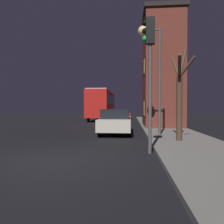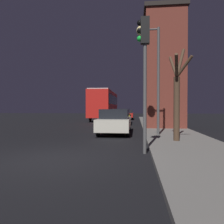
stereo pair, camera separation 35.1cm
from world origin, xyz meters
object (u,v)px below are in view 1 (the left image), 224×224
object	(u,v)px
traffic_light	(149,57)
bus	(102,103)
bare_tree	(180,95)
car_mid_lane	(120,116)
streetlamp	(150,50)
car_near_lane	(116,121)
car_far_lane	(124,114)

from	to	relation	value
traffic_light	bus	xyz separation A→B (m)	(-4.51, 21.43, -1.07)
traffic_light	bare_tree	size ratio (longest dim) A/B	1.11
traffic_light	bus	world-z (taller)	traffic_light
bus	car_mid_lane	distance (m)	7.95
streetlamp	traffic_light	bearing A→B (deg)	-94.91
car_near_lane	traffic_light	bearing A→B (deg)	-75.25
traffic_light	bus	distance (m)	21.93
car_near_lane	car_mid_lane	distance (m)	8.23
bus	car_far_lane	world-z (taller)	bus
car_mid_lane	streetlamp	bearing A→B (deg)	-77.88
bare_tree	car_far_lane	world-z (taller)	bare_tree
streetlamp	car_mid_lane	bearing A→B (deg)	102.12
bare_tree	traffic_light	bearing A→B (deg)	-123.42
traffic_light	car_near_lane	distance (m)	6.61
streetlamp	car_mid_lane	xyz separation A→B (m)	(-2.10, 9.80, -3.89)
car_mid_lane	car_far_lane	world-z (taller)	car_mid_lane
bare_tree	car_mid_lane	world-z (taller)	bare_tree
traffic_light	car_near_lane	world-z (taller)	traffic_light
traffic_light	car_far_lane	world-z (taller)	traffic_light
car_mid_lane	bus	bearing A→B (deg)	110.82
bare_tree	bus	size ratio (longest dim) A/B	0.38
bus	car_mid_lane	size ratio (longest dim) A/B	2.42
bus	car_mid_lane	xyz separation A→B (m)	(2.78, -7.31, -1.47)
traffic_light	car_near_lane	size ratio (longest dim) A/B	0.98
bare_tree	car_near_lane	distance (m)	4.93
bare_tree	car_far_lane	xyz separation A→B (m)	(-3.09, 20.72, -1.44)
bare_tree	car_near_lane	size ratio (longest dim) A/B	0.88
streetlamp	bare_tree	size ratio (longest dim) A/B	1.40
streetlamp	traffic_light	distance (m)	4.55
traffic_light	car_mid_lane	size ratio (longest dim) A/B	1.01
bus	bare_tree	bearing A→B (deg)	-72.47
streetlamp	car_near_lane	world-z (taller)	streetlamp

